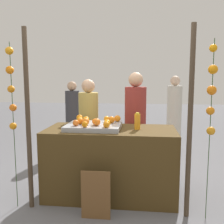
{
  "coord_description": "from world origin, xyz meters",
  "views": [
    {
      "loc": [
        0.4,
        -3.3,
        1.58
      ],
      "look_at": [
        0.0,
        0.15,
        1.1
      ],
      "focal_mm": 41.73,
      "sensor_mm": 36.0,
      "label": 1
    }
  ],
  "objects_px": {
    "vendor_right": "(135,129)",
    "juice_bottle": "(137,122)",
    "stall_counter": "(111,162)",
    "orange_1": "(80,120)",
    "chalkboard_sign": "(96,195)",
    "vendor_left": "(89,131)",
    "orange_0": "(95,122)"
  },
  "relations": [
    {
      "from": "orange_1",
      "to": "vendor_right",
      "type": "relative_size",
      "value": 0.05
    },
    {
      "from": "chalkboard_sign",
      "to": "vendor_left",
      "type": "relative_size",
      "value": 0.37
    },
    {
      "from": "stall_counter",
      "to": "vendor_right",
      "type": "xyz_separation_m",
      "value": [
        0.3,
        0.69,
        0.31
      ]
    },
    {
      "from": "vendor_left",
      "to": "orange_1",
      "type": "bearing_deg",
      "value": -89.42
    },
    {
      "from": "orange_0",
      "to": "orange_1",
      "type": "bearing_deg",
      "value": 152.23
    },
    {
      "from": "chalkboard_sign",
      "to": "stall_counter",
      "type": "bearing_deg",
      "value": 81.23
    },
    {
      "from": "stall_counter",
      "to": "juice_bottle",
      "type": "bearing_deg",
      "value": -0.63
    },
    {
      "from": "chalkboard_sign",
      "to": "vendor_left",
      "type": "xyz_separation_m",
      "value": [
        -0.34,
        1.29,
        0.45
      ]
    },
    {
      "from": "orange_1",
      "to": "juice_bottle",
      "type": "bearing_deg",
      "value": -5.29
    },
    {
      "from": "orange_1",
      "to": "chalkboard_sign",
      "type": "xyz_separation_m",
      "value": [
        0.33,
        -0.68,
        -0.73
      ]
    },
    {
      "from": "stall_counter",
      "to": "orange_1",
      "type": "height_order",
      "value": "orange_1"
    },
    {
      "from": "juice_bottle",
      "to": "vendor_right",
      "type": "height_order",
      "value": "vendor_right"
    },
    {
      "from": "chalkboard_sign",
      "to": "vendor_right",
      "type": "height_order",
      "value": "vendor_right"
    },
    {
      "from": "juice_bottle",
      "to": "vendor_right",
      "type": "bearing_deg",
      "value": 93.54
    },
    {
      "from": "chalkboard_sign",
      "to": "orange_1",
      "type": "bearing_deg",
      "value": 116.3
    },
    {
      "from": "juice_bottle",
      "to": "vendor_right",
      "type": "distance_m",
      "value": 0.74
    },
    {
      "from": "orange_0",
      "to": "chalkboard_sign",
      "type": "height_order",
      "value": "orange_0"
    },
    {
      "from": "chalkboard_sign",
      "to": "vendor_right",
      "type": "xyz_separation_m",
      "value": [
        0.4,
        1.3,
        0.49
      ]
    },
    {
      "from": "stall_counter",
      "to": "vendor_right",
      "type": "distance_m",
      "value": 0.82
    },
    {
      "from": "vendor_left",
      "to": "vendor_right",
      "type": "distance_m",
      "value": 0.74
    },
    {
      "from": "orange_0",
      "to": "vendor_right",
      "type": "height_order",
      "value": "vendor_right"
    },
    {
      "from": "orange_0",
      "to": "vendor_left",
      "type": "distance_m",
      "value": 0.83
    },
    {
      "from": "stall_counter",
      "to": "vendor_left",
      "type": "distance_m",
      "value": 0.85
    },
    {
      "from": "vendor_right",
      "to": "orange_0",
      "type": "bearing_deg",
      "value": -123.56
    },
    {
      "from": "stall_counter",
      "to": "chalkboard_sign",
      "type": "height_order",
      "value": "stall_counter"
    },
    {
      "from": "orange_0",
      "to": "chalkboard_sign",
      "type": "xyz_separation_m",
      "value": [
        0.1,
        -0.55,
        -0.73
      ]
    },
    {
      "from": "stall_counter",
      "to": "vendor_left",
      "type": "bearing_deg",
      "value": 122.42
    },
    {
      "from": "orange_1",
      "to": "chalkboard_sign",
      "type": "distance_m",
      "value": 1.05
    },
    {
      "from": "orange_1",
      "to": "vendor_left",
      "type": "relative_size",
      "value": 0.05
    },
    {
      "from": "vendor_right",
      "to": "juice_bottle",
      "type": "bearing_deg",
      "value": -86.46
    },
    {
      "from": "juice_bottle",
      "to": "orange_1",
      "type": "bearing_deg",
      "value": 174.71
    },
    {
      "from": "stall_counter",
      "to": "orange_1",
      "type": "relative_size",
      "value": 22.21
    }
  ]
}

